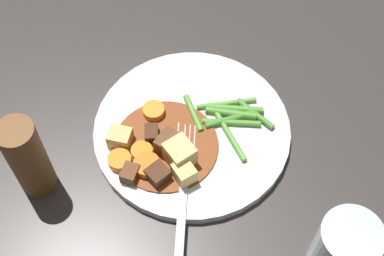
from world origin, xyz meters
TOP-DOWN VIEW (x-y plane):
  - ground_plane at (0.00, 0.00)m, footprint 3.00×3.00m
  - dinner_plate at (0.00, 0.00)m, footprint 0.25×0.25m
  - stew_sauce at (0.04, -0.00)m, footprint 0.13×0.13m
  - carrot_slice_0 at (0.07, -0.01)m, footprint 0.03×0.03m
  - carrot_slice_1 at (0.08, 0.01)m, footprint 0.03×0.03m
  - carrot_slice_2 at (0.10, -0.02)m, footprint 0.04×0.04m
  - carrot_slice_3 at (0.02, -0.05)m, footprint 0.03×0.03m
  - potato_chunk_0 at (0.05, 0.05)m, footprint 0.03×0.03m
  - potato_chunk_1 at (0.08, -0.04)m, footprint 0.04×0.04m
  - potato_chunk_2 at (0.04, 0.03)m, footprint 0.03×0.03m
  - meat_chunk_0 at (0.05, -0.02)m, footprint 0.03×0.03m
  - meat_chunk_1 at (0.04, 0.01)m, footprint 0.04×0.03m
  - meat_chunk_2 at (0.10, 0.01)m, footprint 0.03×0.03m
  - meat_chunk_3 at (0.08, 0.03)m, footprint 0.03×0.03m
  - green_bean_0 at (-0.04, 0.03)m, footprint 0.06×0.06m
  - green_bean_1 at (-0.05, 0.02)m, footprint 0.05×0.05m
  - green_bean_2 at (-0.06, 0.01)m, footprint 0.06×0.05m
  - green_bean_3 at (-0.08, 0.04)m, footprint 0.01×0.06m
  - green_bean_4 at (-0.01, -0.01)m, footprint 0.03×0.06m
  - green_bean_5 at (-0.06, 0.00)m, footprint 0.07×0.04m
  - green_bean_6 at (-0.04, 0.02)m, footprint 0.06×0.03m
  - green_bean_7 at (-0.03, 0.04)m, footprint 0.03×0.08m
  - fork at (0.06, 0.05)m, footprint 0.13×0.14m
  - water_glass at (-0.02, 0.23)m, footprint 0.07×0.07m
  - pepper_mill at (0.19, -0.06)m, footprint 0.04×0.04m

SIDE VIEW (x-z plane):
  - ground_plane at x=0.00m, z-range 0.00..0.00m
  - dinner_plate at x=0.00m, z-range 0.00..0.01m
  - stew_sauce at x=0.04m, z-range 0.01..0.02m
  - fork at x=0.06m, z-range 0.01..0.02m
  - green_bean_5 at x=-0.06m, z-range 0.01..0.02m
  - green_bean_7 at x=-0.03m, z-range 0.01..0.02m
  - green_bean_0 at x=-0.04m, z-range 0.01..0.02m
  - green_bean_3 at x=-0.08m, z-range 0.01..0.02m
  - green_bean_4 at x=-0.01m, z-range 0.01..0.02m
  - green_bean_6 at x=-0.04m, z-range 0.01..0.02m
  - green_bean_2 at x=-0.06m, z-range 0.01..0.02m
  - green_bean_1 at x=-0.05m, z-range 0.01..0.02m
  - carrot_slice_0 at x=0.07m, z-range 0.01..0.02m
  - carrot_slice_2 at x=0.10m, z-range 0.01..0.02m
  - carrot_slice_3 at x=0.02m, z-range 0.01..0.03m
  - carrot_slice_1 at x=0.08m, z-range 0.01..0.03m
  - meat_chunk_0 at x=0.05m, z-range 0.01..0.03m
  - meat_chunk_2 at x=0.10m, z-range 0.01..0.03m
  - meat_chunk_3 at x=0.08m, z-range 0.01..0.03m
  - potato_chunk_1 at x=0.08m, z-range 0.01..0.03m
  - potato_chunk_0 at x=0.05m, z-range 0.01..0.04m
  - meat_chunk_1 at x=0.04m, z-range 0.01..0.04m
  - potato_chunk_2 at x=0.04m, z-range 0.01..0.05m
  - water_glass at x=-0.02m, z-range 0.00..0.09m
  - pepper_mill at x=0.19m, z-range 0.00..0.12m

